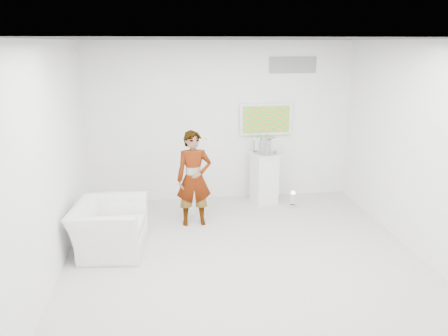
% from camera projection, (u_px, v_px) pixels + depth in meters
% --- Properties ---
extents(room, '(5.01, 5.01, 3.00)m').
position_uv_depth(room, '(244.00, 155.00, 5.88)').
color(room, beige).
rests_on(room, ground).
extents(tv, '(1.00, 0.08, 0.60)m').
position_uv_depth(tv, '(266.00, 119.00, 8.30)').
color(tv, silver).
rests_on(tv, room).
extents(logo_decal, '(0.90, 0.02, 0.30)m').
position_uv_depth(logo_decal, '(293.00, 65.00, 8.12)').
color(logo_decal, slate).
rests_on(logo_decal, room).
extents(person, '(0.60, 0.40, 1.60)m').
position_uv_depth(person, '(194.00, 179.00, 7.18)').
color(person, white).
rests_on(person, room).
extents(armchair, '(1.09, 1.21, 0.73)m').
position_uv_depth(armchair, '(109.00, 228.00, 6.35)').
color(armchair, white).
rests_on(armchair, room).
extents(pedestal, '(0.55, 0.55, 0.96)m').
position_uv_depth(pedestal, '(264.00, 178.00, 8.28)').
color(pedestal, white).
rests_on(pedestal, room).
extents(floor_uplight, '(0.21, 0.21, 0.30)m').
position_uv_depth(floor_uplight, '(293.00, 199.00, 8.10)').
color(floor_uplight, silver).
rests_on(floor_uplight, room).
extents(vitrine, '(0.42, 0.42, 0.31)m').
position_uv_depth(vitrine, '(265.00, 146.00, 8.10)').
color(vitrine, white).
rests_on(vitrine, pedestal).
extents(console, '(0.12, 0.16, 0.22)m').
position_uv_depth(console, '(265.00, 148.00, 8.12)').
color(console, white).
rests_on(console, pedestal).
extents(wii_remote, '(0.07, 0.15, 0.04)m').
position_uv_depth(wii_remote, '(207.00, 138.00, 7.19)').
color(wii_remote, white).
rests_on(wii_remote, person).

